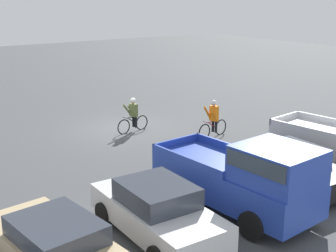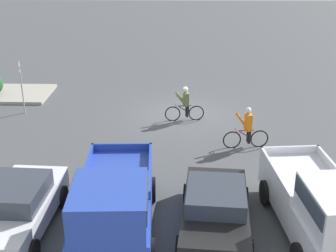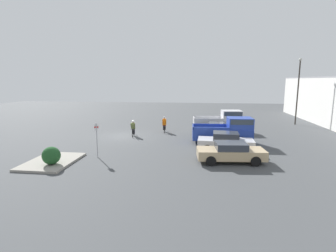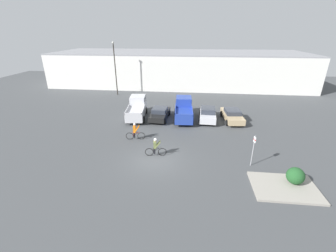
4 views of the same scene
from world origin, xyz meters
name	(u,v)px [view 2 (image 2 of 4)]	position (x,y,z in m)	size (l,w,h in m)	color
ground_plane	(183,115)	(0.00, 0.00, 0.00)	(80.00, 80.00, 0.00)	#424447
pickup_truck_0	(325,207)	(-3.80, 9.75, 1.17)	(2.55, 5.33, 2.29)	silver
sedan_0	(215,209)	(-0.94, 9.19, 0.69)	(2.23, 4.37, 1.37)	black
pickup_truck_1	(114,204)	(1.83, 9.81, 1.17)	(2.42, 5.29, 2.30)	#233D9E
sedan_1	(17,208)	(4.66, 9.40, 0.76)	(2.09, 4.38, 1.51)	silver
cyclist_0	(185,104)	(-0.10, 0.71, 0.80)	(1.78, 0.51, 1.63)	black
cyclist_1	(247,128)	(-2.52, 3.53, 0.84)	(1.83, 0.51, 1.72)	black
fire_lane_sign	(21,82)	(7.50, 0.02, 1.54)	(0.10, 0.30, 2.56)	#9E9EA3
curb_island	(10,94)	(9.11, -2.59, 0.07)	(4.20, 3.01, 0.15)	gray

